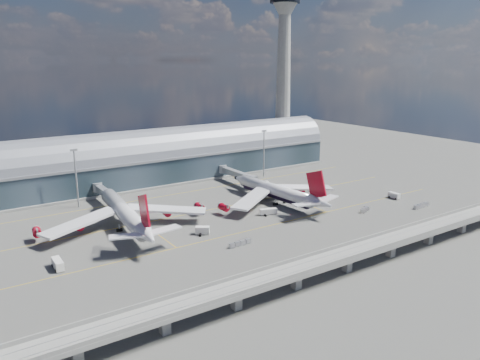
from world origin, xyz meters
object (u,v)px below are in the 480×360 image
service_truck_0 (58,264)px  cargo_train_0 (240,243)px  service_truck_1 (202,230)px  service_truck_4 (267,185)px  control_tower (283,78)px  airliner_right (278,192)px  floodlight_mast_right (264,152)px  service_truck_2 (268,212)px  floodlight_mast_left (76,177)px  service_truck_3 (394,196)px  cargo_train_1 (365,210)px  airliner_left (126,214)px  service_truck_5 (266,192)px  cargo_train_2 (421,206)px

service_truck_0 → cargo_train_0: (56.61, -15.61, -0.75)m
service_truck_1 → service_truck_4: service_truck_4 is taller
control_tower → airliner_right: bearing=-129.8°
floodlight_mast_right → service_truck_2: (-37.62, -54.14, -12.29)m
floodlight_mast_left → floodlight_mast_right: 100.00m
control_tower → service_truck_3: control_tower is taller
floodlight_mast_right → cargo_train_0: 100.86m
service_truck_0 → service_truck_4: size_ratio=1.14×
service_truck_4 → cargo_train_1: service_truck_4 is taller
airliner_left → service_truck_4: airliner_left is taller
service_truck_5 → cargo_train_1: (19.68, -42.98, -0.48)m
service_truck_0 → cargo_train_2: 147.70m
service_truck_4 → cargo_train_0: size_ratio=0.70×
service_truck_5 → cargo_train_2: service_truck_5 is taller
service_truck_3 → service_truck_5: service_truck_3 is taller
control_tower → cargo_train_0: control_tower is taller
floodlight_mast_right → service_truck_4: (-13.80, -21.09, -11.96)m
airliner_left → service_truck_2: bearing=-11.2°
service_truck_4 → cargo_train_0: bearing=-112.5°
control_tower → service_truck_1: (-106.27, -86.61, -50.15)m
service_truck_0 → service_truck_4: bearing=20.1°
floodlight_mast_left → service_truck_0: bearing=-110.6°
service_truck_1 → cargo_train_1: (70.06, -14.70, -0.68)m
floodlight_mast_right → floodlight_mast_left: bearing=180.0°
airliner_left → airliner_right: size_ratio=1.09×
floodlight_mast_right → airliner_right: size_ratio=0.41×
floodlight_mast_right → service_truck_4: bearing=-123.2°
service_truck_2 → service_truck_4: size_ratio=1.18×
control_tower → cargo_train_1: 119.00m
service_truck_0 → floodlight_mast_left: bearing=70.0°
airliner_right → service_truck_2: 17.57m
service_truck_3 → service_truck_1: bearing=176.1°
cargo_train_2 → airliner_right: bearing=53.8°
service_truck_2 → floodlight_mast_right: bearing=-17.7°
airliner_left → cargo_train_0: 46.49m
cargo_train_0 → floodlight_mast_left: bearing=28.0°
service_truck_3 → service_truck_4: bearing=131.2°
airliner_right → service_truck_3: size_ratio=11.11×
floodlight_mast_right → service_truck_2: 67.06m
service_truck_2 → service_truck_5: (16.72, 23.80, -0.05)m
floodlight_mast_left → service_truck_2: size_ratio=3.48×
airliner_right → cargo_train_0: airliner_right is taller
control_tower → service_truck_1: 145.98m
control_tower → service_truck_5: bearing=-133.8°
service_truck_0 → service_truck_3: size_ratio=1.27×
cargo_train_2 → service_truck_0: bearing=84.5°
floodlight_mast_left → airliner_left: 39.09m
floodlight_mast_right → service_truck_2: floodlight_mast_right is taller
service_truck_0 → cargo_train_1: service_truck_0 is taller
floodlight_mast_left → service_truck_2: (62.38, -54.14, -12.29)m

